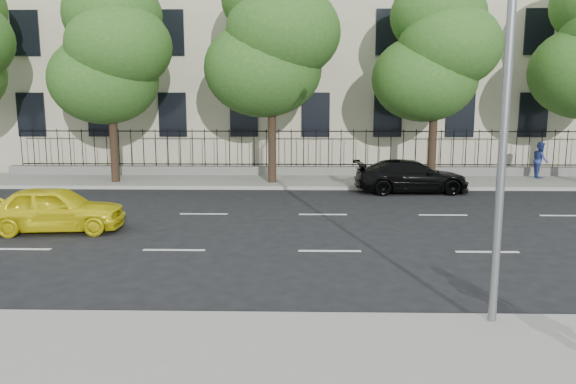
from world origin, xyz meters
name	(u,v)px	position (x,y,z in m)	size (l,w,h in m)	color
ground	(336,283)	(0.00, 0.00, 0.00)	(120.00, 120.00, 0.00)	black
near_sidewalk	(353,371)	(0.00, -4.00, 0.07)	(60.00, 4.00, 0.15)	gray
far_sidewalk	(317,181)	(0.00, 14.00, 0.07)	(60.00, 4.00, 0.15)	gray
lane_markings	(326,230)	(0.00, 4.75, 0.01)	(49.60, 4.62, 0.01)	silver
masonry_building	(314,8)	(0.00, 22.95, 9.02)	(34.60, 12.11, 18.50)	beige
iron_fence	(316,164)	(0.00, 15.70, 0.65)	(30.00, 0.50, 2.20)	slate
street_light	(499,19)	(2.50, -1.77, 5.15)	(0.25, 3.32, 8.05)	slate
tree_b	(111,51)	(-8.96, 13.36, 5.84)	(5.53, 5.12, 8.97)	#382619
tree_c	(273,37)	(-1.96, 13.36, 6.41)	(5.89, 5.50, 9.80)	#382619
tree_d	(436,51)	(5.04, 13.36, 5.84)	(5.34, 4.94, 8.84)	#382619
yellow_taxi	(55,209)	(-7.91, 4.46, 0.67)	(1.59, 3.95, 1.34)	yellow
black_sedan	(411,176)	(3.80, 11.50, 0.67)	(1.88, 4.63, 1.34)	black
pedestrian_far	(540,160)	(10.42, 14.84, 0.99)	(0.82, 0.64, 1.68)	navy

